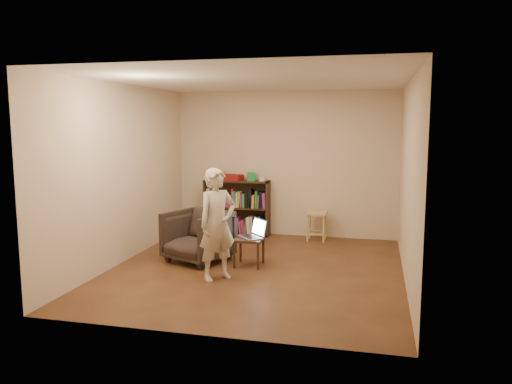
% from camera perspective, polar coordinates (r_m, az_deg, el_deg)
% --- Properties ---
extents(floor, '(4.50, 4.50, 0.00)m').
position_cam_1_polar(floor, '(7.08, 0.02, -8.83)').
color(floor, '#412515').
rests_on(floor, ground).
extents(ceiling, '(4.50, 4.50, 0.00)m').
position_cam_1_polar(ceiling, '(6.80, 0.02, 12.65)').
color(ceiling, silver).
rests_on(ceiling, wall_back).
extents(wall_back, '(4.00, 0.00, 4.00)m').
position_cam_1_polar(wall_back, '(9.01, 3.36, 3.21)').
color(wall_back, beige).
rests_on(wall_back, floor).
extents(wall_left, '(0.00, 4.50, 4.50)m').
position_cam_1_polar(wall_left, '(7.54, -14.95, 2.02)').
color(wall_left, beige).
rests_on(wall_left, floor).
extents(wall_right, '(0.00, 4.50, 4.50)m').
position_cam_1_polar(wall_right, '(6.64, 17.04, 1.18)').
color(wall_right, beige).
rests_on(wall_right, floor).
extents(bookshelf, '(1.20, 0.30, 1.00)m').
position_cam_1_polar(bookshelf, '(9.16, -2.17, -2.14)').
color(bookshelf, black).
rests_on(bookshelf, floor).
extents(box_yellow, '(0.20, 0.15, 0.16)m').
position_cam_1_polar(box_yellow, '(9.14, -4.24, 1.88)').
color(box_yellow, orange).
rests_on(box_yellow, bookshelf).
extents(red_cloth, '(0.37, 0.30, 0.11)m').
position_cam_1_polar(red_cloth, '(9.05, -2.64, 1.66)').
color(red_cloth, maroon).
rests_on(red_cloth, bookshelf).
extents(box_green, '(0.18, 0.18, 0.15)m').
position_cam_1_polar(box_green, '(9.00, -0.55, 1.77)').
color(box_green, '#22803E').
rests_on(box_green, bookshelf).
extents(box_white, '(0.10, 0.10, 0.07)m').
position_cam_1_polar(box_white, '(8.95, 0.74, 1.49)').
color(box_white, beige).
rests_on(box_white, bookshelf).
extents(stool, '(0.35, 0.35, 0.51)m').
position_cam_1_polar(stool, '(8.73, 6.95, -2.90)').
color(stool, tan).
rests_on(stool, floor).
extents(armchair, '(1.07, 1.08, 0.76)m').
position_cam_1_polar(armchair, '(7.44, -6.68, -5.02)').
color(armchair, '#302620').
rests_on(armchair, floor).
extents(side_table, '(0.40, 0.40, 0.41)m').
position_cam_1_polar(side_table, '(7.17, -0.81, -5.81)').
color(side_table, black).
rests_on(side_table, floor).
extents(laptop, '(0.47, 0.48, 0.27)m').
position_cam_1_polar(laptop, '(7.17, -0.30, -4.74)').
color(laptop, '#AFAEB3').
rests_on(laptop, side_table).
extents(person, '(0.62, 0.63, 1.46)m').
position_cam_1_polar(person, '(6.50, -4.44, -3.71)').
color(person, beige).
rests_on(person, floor).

